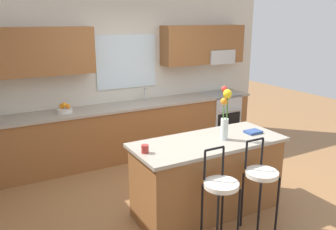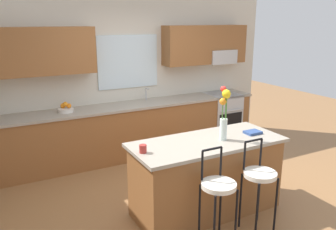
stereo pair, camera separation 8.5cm
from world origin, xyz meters
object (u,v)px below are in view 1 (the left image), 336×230
at_px(oven_range, 219,116).
at_px(kitchen_island, 207,176).
at_px(flower_vase, 225,111).
at_px(mug_ceramic, 145,149).
at_px(fruit_bowl_oranges, 65,109).
at_px(bar_stool_middle, 261,177).
at_px(bar_stool_near, 221,189).
at_px(cookbook, 253,132).

bearing_deg(oven_range, kitchen_island, -130.20).
bearing_deg(flower_vase, mug_ceramic, 176.07).
relative_size(flower_vase, fruit_bowl_oranges, 2.68).
height_order(bar_stool_middle, fruit_bowl_oranges, fruit_bowl_oranges).
distance_m(bar_stool_near, fruit_bowl_oranges, 2.91).
height_order(oven_range, mug_ceramic, mug_ceramic).
xyz_separation_m(bar_stool_middle, flower_vase, (-0.09, 0.55, 0.63)).
bearing_deg(bar_stool_near, fruit_bowl_oranges, 108.47).
relative_size(bar_stool_middle, mug_ceramic, 11.58).
xyz_separation_m(kitchen_island, fruit_bowl_oranges, (-1.19, 2.13, 0.51)).
bearing_deg(bar_stool_near, flower_vase, 50.28).
bearing_deg(bar_stool_middle, fruit_bowl_oranges, 118.15).
bearing_deg(mug_ceramic, kitchen_island, -0.62).
distance_m(flower_vase, fruit_bowl_oranges, 2.60).
xyz_separation_m(bar_stool_middle, cookbook, (0.38, 0.56, 0.30)).
distance_m(bar_stool_middle, mug_ceramic, 1.31).
distance_m(oven_range, mug_ceramic, 3.37).
bearing_deg(cookbook, bar_stool_middle, -123.80).
relative_size(oven_range, mug_ceramic, 10.22).
bearing_deg(kitchen_island, flower_vase, -18.41).
distance_m(bar_stool_middle, cookbook, 0.74).
bearing_deg(oven_range, bar_stool_near, -127.10).
xyz_separation_m(bar_stool_near, flower_vase, (0.46, 0.55, 0.63)).
bearing_deg(bar_stool_middle, kitchen_island, 114.25).
xyz_separation_m(bar_stool_near, mug_ceramic, (-0.55, 0.62, 0.33)).
distance_m(oven_range, bar_stool_middle, 3.10).
bearing_deg(cookbook, kitchen_island, 176.02).
xyz_separation_m(bar_stool_middle, mug_ceramic, (-1.10, 0.62, 0.33)).
bearing_deg(bar_stool_middle, cookbook, 56.20).
bearing_deg(cookbook, oven_range, 62.42).
relative_size(bar_stool_near, cookbook, 5.21).
height_order(mug_ceramic, fruit_bowl_oranges, fruit_bowl_oranges).
xyz_separation_m(bar_stool_near, cookbook, (0.93, 0.56, 0.30)).
xyz_separation_m(bar_stool_middle, fruit_bowl_oranges, (-1.46, 2.74, 0.34)).
distance_m(mug_ceramic, fruit_bowl_oranges, 2.15).
bearing_deg(bar_stool_middle, bar_stool_near, 180.00).
xyz_separation_m(kitchen_island, bar_stool_near, (-0.28, -0.61, 0.17)).
relative_size(kitchen_island, bar_stool_middle, 1.78).
distance_m(bar_stool_middle, fruit_bowl_oranges, 3.12).
bearing_deg(bar_stool_middle, flower_vase, 99.62).
relative_size(kitchen_island, fruit_bowl_oranges, 7.71).
bearing_deg(fruit_bowl_oranges, mug_ceramic, -80.35).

